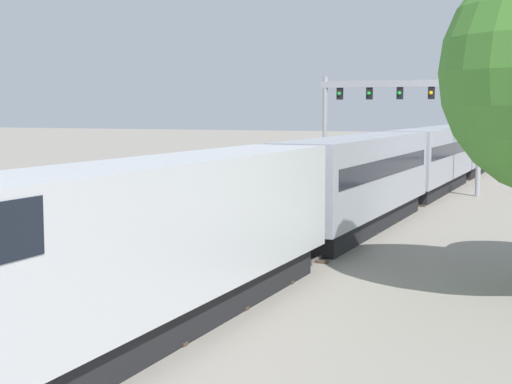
# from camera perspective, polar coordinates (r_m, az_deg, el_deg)

# --- Properties ---
(ground_plane) EXTENTS (400.00, 400.00, 0.00)m
(ground_plane) POSITION_cam_1_polar(r_m,az_deg,el_deg) (21.09, -15.86, -11.21)
(ground_plane) COLOR gray
(track_main) EXTENTS (2.60, 200.00, 0.16)m
(track_main) POSITION_cam_1_polar(r_m,az_deg,el_deg) (76.58, 15.03, 1.25)
(track_main) COLOR slate
(track_main) RESTS_ON ground
(track_near) EXTENTS (2.60, 160.00, 0.16)m
(track_near) POSITION_cam_1_polar(r_m,az_deg,el_deg) (58.23, 6.82, -0.03)
(track_near) COLOR slate
(track_near) RESTS_ON ground
(passenger_train) EXTENTS (3.04, 139.97, 4.80)m
(passenger_train) POSITION_cam_1_polar(r_m,az_deg,el_deg) (80.05, 15.46, 3.27)
(passenger_train) COLOR silver
(passenger_train) RESTS_ON ground
(signal_gantry) EXTENTS (12.10, 0.49, 8.67)m
(signal_gantry) POSITION_cam_1_polar(r_m,az_deg,el_deg) (58.77, 10.43, 6.11)
(signal_gantry) COLOR #999BA0
(signal_gantry) RESTS_ON ground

